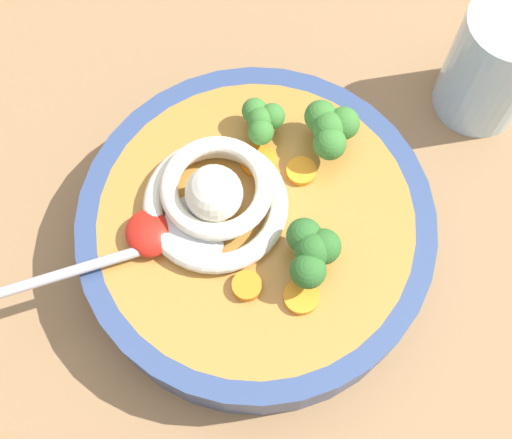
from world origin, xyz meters
The scene contains 13 objects.
table_slab centered at (0.00, 0.00, 1.29)cm, with size 135.14×135.14×2.57cm, color #936D47.
soup_bowl centered at (-0.67, 2.19, 5.48)cm, with size 27.54×27.54×5.62cm.
noodle_pile centered at (1.63, 4.45, 9.71)cm, with size 12.11×11.87×4.87cm.
soup_spoon centered at (0.01, 8.36, 8.99)cm, with size 6.45×17.47×1.60cm.
chili_sauce_dollop centered at (1.29, 10.01, 9.05)cm, with size 3.82×3.44×1.72cm, color red.
broccoli_floret_right centered at (2.89, -5.66, 10.67)cm, with size 4.99×4.29×3.95cm.
broccoli_floret_beside_chili centered at (5.97, -1.34, 10.17)cm, with size 3.99×3.43×3.16cm.
broccoli_floret_near_spoon centered at (-5.43, 0.25, 10.72)cm, with size 5.10×4.39×4.03cm.
carrot_slice_rear centered at (-5.27, 5.01, 8.58)cm, with size 2.20×2.20×0.77cm, color orange.
carrot_slice_center centered at (-7.60, 1.75, 8.49)cm, with size 2.60×2.60×0.59cm, color orange.
carrot_slice_far centered at (3.68, 0.49, 8.42)cm, with size 2.89×2.89×0.45cm, color orange.
carrot_slice_front centered at (1.46, -2.64, 8.47)cm, with size 2.35×2.35×0.56cm, color orange.
drinking_glass centered at (3.83, -21.81, 8.17)cm, with size 7.84×7.84×11.19cm, color silver.
Camera 1 is at (-18.47, 10.29, 56.09)cm, focal length 47.94 mm.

